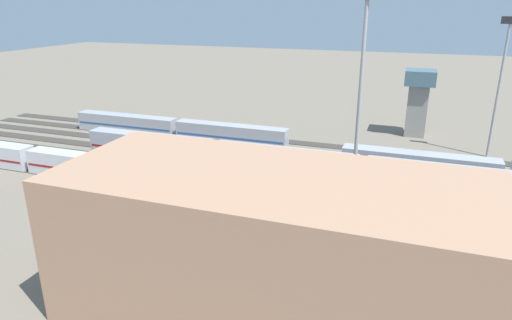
# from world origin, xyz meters

# --- Properties ---
(ground_plane) EXTENTS (400.00, 400.00, 0.00)m
(ground_plane) POSITION_xyz_m (0.00, 0.00, 0.00)
(ground_plane) COLOR #756B5B
(track_bed_0) EXTENTS (140.00, 2.80, 0.12)m
(track_bed_0) POSITION_xyz_m (0.00, -15.00, 0.06)
(track_bed_0) COLOR #3D3833
(track_bed_0) RESTS_ON ground_plane
(track_bed_1) EXTENTS (140.00, 2.80, 0.12)m
(track_bed_1) POSITION_xyz_m (0.00, -10.00, 0.06)
(track_bed_1) COLOR #3D3833
(track_bed_1) RESTS_ON ground_plane
(track_bed_2) EXTENTS (140.00, 2.80, 0.12)m
(track_bed_2) POSITION_xyz_m (0.00, -5.00, 0.06)
(track_bed_2) COLOR #3D3833
(track_bed_2) RESTS_ON ground_plane
(track_bed_3) EXTENTS (140.00, 2.80, 0.12)m
(track_bed_3) POSITION_xyz_m (0.00, 0.00, 0.06)
(track_bed_3) COLOR #3D3833
(track_bed_3) RESTS_ON ground_plane
(track_bed_4) EXTENTS (140.00, 2.80, 0.12)m
(track_bed_4) POSITION_xyz_m (0.00, 5.00, 0.06)
(track_bed_4) COLOR #3D3833
(track_bed_4) RESTS_ON ground_plane
(track_bed_5) EXTENTS (140.00, 2.80, 0.12)m
(track_bed_5) POSITION_xyz_m (0.00, 10.00, 0.06)
(track_bed_5) COLOR #4C443D
(track_bed_5) RESTS_ON ground_plane
(track_bed_6) EXTENTS (140.00, 2.80, 0.12)m
(track_bed_6) POSITION_xyz_m (0.00, 15.00, 0.06)
(track_bed_6) COLOR #3D3833
(track_bed_6) RESTS_ON ground_plane
(train_on_track_1) EXTENTS (47.20, 3.06, 3.80)m
(train_on_track_1) POSITION_xyz_m (23.06, -10.00, 2.00)
(train_on_track_1) COLOR #A8AAB2
(train_on_track_1) RESTS_ON ground_plane
(train_on_track_3) EXTENTS (47.20, 3.00, 5.00)m
(train_on_track_3) POSITION_xyz_m (-36.31, 0.00, 2.62)
(train_on_track_3) COLOR #A8AAB2
(train_on_track_3) RESTS_ON ground_plane
(train_on_track_6) EXTENTS (119.80, 3.06, 3.80)m
(train_on_track_6) POSITION_xyz_m (0.36, 15.00, 1.99)
(train_on_track_6) COLOR silver
(train_on_track_6) RESTS_ON ground_plane
(train_on_track_5) EXTENTS (47.20, 3.00, 5.00)m
(train_on_track_5) POSITION_xyz_m (-34.54, 10.00, 2.62)
(train_on_track_5) COLOR #A8AAB2
(train_on_track_5) RESTS_ON ground_plane
(train_on_track_4) EXTENTS (95.60, 3.06, 5.00)m
(train_on_track_4) POSITION_xyz_m (-16.38, 5.00, 2.61)
(train_on_track_4) COLOR #A8AAB2
(train_on_track_4) RESTS_ON ground_plane
(light_mast_0) EXTENTS (2.80, 0.70, 24.51)m
(light_mast_0) POSITION_xyz_m (-36.16, -18.42, 15.85)
(light_mast_0) COLOR #9EA0A5
(light_mast_0) RESTS_ON ground_plane
(light_mast_1) EXTENTS (2.80, 0.70, 28.21)m
(light_mast_1) POSITION_xyz_m (-16.75, 17.84, 17.88)
(light_mast_1) COLOR #9EA0A5
(light_mast_1) RESTS_ON ground_plane
(maintenance_shed) EXTENTS (36.78, 15.55, 13.37)m
(maintenance_shed) POSITION_xyz_m (-12.46, 36.80, 6.68)
(maintenance_shed) COLOR tan
(maintenance_shed) RESTS_ON ground_plane
(control_tower) EXTENTS (6.00, 6.00, 13.75)m
(control_tower) POSITION_xyz_m (-23.22, -28.72, 8.03)
(control_tower) COLOR gray
(control_tower) RESTS_ON ground_plane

